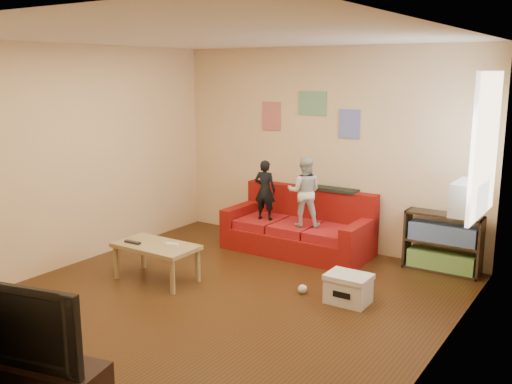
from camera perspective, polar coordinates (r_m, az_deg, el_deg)
The scene contains 16 objects.
room_shell at distance 5.69m, azimuth -4.44°, elevation 1.55°, with size 4.52×5.02×2.72m.
sofa at distance 7.69m, azimuth 4.40°, elevation -3.82°, with size 1.94×0.89×0.85m.
child_a at distance 7.65m, azimuth 0.90°, elevation 0.21°, with size 0.30×0.19×0.81m, color black.
child_b at distance 7.34m, azimuth 4.86°, elevation 0.04°, with size 0.44×0.34×0.91m, color silver.
coffee_table at distance 6.67m, azimuth -9.96°, elevation -5.67°, with size 0.97×0.53×0.43m.
remote at distance 6.74m, azimuth -12.24°, elevation -4.93°, with size 0.22×0.05×0.02m, color black.
game_controller at distance 6.55m, azimuth -8.41°, elevation -5.23°, with size 0.15×0.04×0.03m, color white.
bookshelf at distance 7.24m, azimuth 18.15°, elevation -5.13°, with size 0.90×0.27×0.72m.
window at distance 6.23m, azimuth 21.94°, elevation 4.33°, with size 0.04×1.08×1.48m, color white.
ac_unit at distance 6.35m, azimuth 20.49°, elevation -0.57°, with size 0.28×0.55×0.35m, color #B7B2A3.
artwork_left at distance 8.15m, azimuth 1.54°, elevation 7.59°, with size 0.30×0.01×0.40m, color #D87266.
artwork_center at distance 7.81m, azimuth 5.65°, elevation 8.81°, with size 0.42×0.01×0.32m, color #72B27F.
artwork_right at distance 7.59m, azimuth 9.31°, elevation 6.73°, with size 0.30×0.01×0.38m, color #727FCC.
file_box at distance 6.10m, azimuth 9.21°, elevation -9.49°, with size 0.45×0.34×0.31m.
television at distance 4.29m, azimuth -21.92°, elevation -11.84°, with size 1.03×0.14×0.59m, color black.
tissue at distance 6.32m, azimuth 4.67°, elevation -9.66°, with size 0.10×0.10×0.10m, color silver.
Camera 1 is at (3.43, -4.42, 2.38)m, focal length 40.00 mm.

